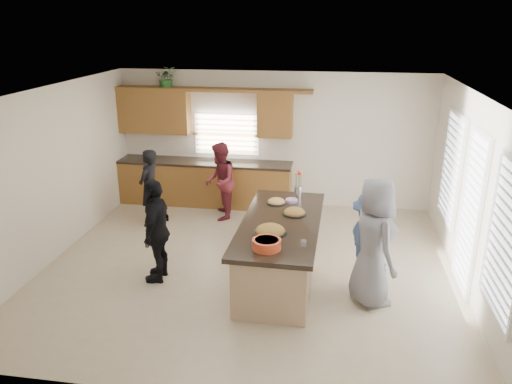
% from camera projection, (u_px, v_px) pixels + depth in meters
% --- Properties ---
extents(floor, '(6.50, 6.50, 0.00)m').
position_uv_depth(floor, '(250.00, 266.00, 8.08)').
color(floor, '#C7B894').
rests_on(floor, ground).
extents(room_shell, '(6.52, 6.02, 2.81)m').
position_uv_depth(room_shell, '(249.00, 153.00, 7.45)').
color(room_shell, silver).
rests_on(room_shell, ground).
extents(back_cabinetry, '(4.08, 0.66, 2.46)m').
position_uv_depth(back_cabinetry, '(203.00, 162.00, 10.54)').
color(back_cabinetry, brown).
rests_on(back_cabinetry, ground).
extents(right_wall_glazing, '(0.06, 4.00, 2.25)m').
position_uv_depth(right_wall_glazing, '(472.00, 203.00, 7.03)').
color(right_wall_glazing, white).
rests_on(right_wall_glazing, ground).
extents(island, '(1.21, 2.72, 0.95)m').
position_uv_depth(island, '(280.00, 251.00, 7.57)').
color(island, tan).
rests_on(island, ground).
extents(platter_front, '(0.46, 0.46, 0.19)m').
position_uv_depth(platter_front, '(270.00, 231.00, 6.99)').
color(platter_front, black).
rests_on(platter_front, island).
extents(platter_mid, '(0.37, 0.37, 0.15)m').
position_uv_depth(platter_mid, '(294.00, 213.00, 7.65)').
color(platter_mid, black).
rests_on(platter_mid, island).
extents(platter_back, '(0.31, 0.31, 0.13)m').
position_uv_depth(platter_back, '(276.00, 202.00, 8.10)').
color(platter_back, black).
rests_on(platter_back, island).
extents(salad_bowl, '(0.38, 0.38, 0.13)m').
position_uv_depth(salad_bowl, '(267.00, 244.00, 6.50)').
color(salad_bowl, '#E84F2A').
rests_on(salad_bowl, island).
extents(clear_cup, '(0.08, 0.08, 0.09)m').
position_uv_depth(clear_cup, '(304.00, 243.00, 6.58)').
color(clear_cup, white).
rests_on(clear_cup, island).
extents(plate_stack, '(0.20, 0.20, 0.04)m').
position_uv_depth(plate_stack, '(292.00, 200.00, 8.18)').
color(plate_stack, '#C094D8').
rests_on(plate_stack, island).
extents(flower_vase, '(0.14, 0.14, 0.45)m').
position_uv_depth(flower_vase, '(298.00, 183.00, 8.36)').
color(flower_vase, silver).
rests_on(flower_vase, island).
extents(potted_plant, '(0.52, 0.47, 0.48)m').
position_uv_depth(potted_plant, '(167.00, 78.00, 10.15)').
color(potted_plant, '#2D6528').
rests_on(potted_plant, back_cabinetry).
extents(woman_left_back, '(0.43, 0.59, 1.49)m').
position_uv_depth(woman_left_back, '(149.00, 188.00, 9.47)').
color(woman_left_back, black).
rests_on(woman_left_back, ground).
extents(woman_left_mid, '(0.71, 0.84, 1.54)m').
position_uv_depth(woman_left_mid, '(220.00, 181.00, 9.78)').
color(woman_left_mid, maroon).
rests_on(woman_left_mid, ground).
extents(woman_left_front, '(0.42, 0.95, 1.61)m').
position_uv_depth(woman_left_front, '(157.00, 230.00, 7.45)').
color(woman_left_front, black).
rests_on(woman_left_front, ground).
extents(woman_right_back, '(0.87, 1.10, 1.50)m').
position_uv_depth(woman_right_back, '(369.00, 242.00, 7.18)').
color(woman_right_back, navy).
rests_on(woman_right_back, ground).
extents(woman_right_front, '(0.88, 1.05, 1.83)m').
position_uv_depth(woman_right_front, '(374.00, 242.00, 6.80)').
color(woman_right_front, slate).
rests_on(woman_right_front, ground).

